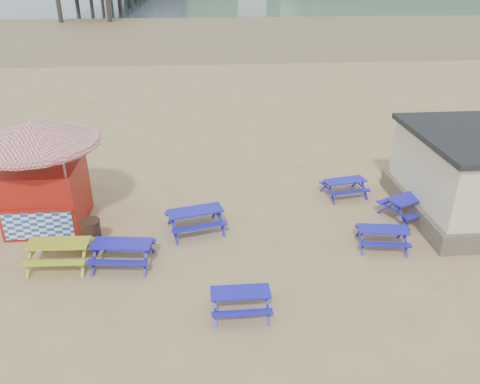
{
  "coord_description": "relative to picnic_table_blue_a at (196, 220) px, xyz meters",
  "views": [
    {
      "loc": [
        -0.64,
        -13.6,
        8.49
      ],
      "look_at": [
        0.65,
        1.5,
        1.0
      ],
      "focal_mm": 35.0,
      "sensor_mm": 36.0,
      "label": 1
    }
  ],
  "objects": [
    {
      "name": "ground",
      "position": [
        0.98,
        -0.64,
        -0.4
      ],
      "size": [
        400.0,
        400.0,
        0.0
      ],
      "primitive_type": "plane",
      "color": "tan",
      "rests_on": "ground"
    },
    {
      "name": "picnic_table_blue_f",
      "position": [
        6.12,
        -1.56,
        -0.06
      ],
      "size": [
        1.79,
        1.53,
        0.67
      ],
      "rotation": [
        0.0,
        0.0,
        -0.16
      ],
      "color": "#141BA3",
      "rests_on": "ground"
    },
    {
      "name": "picnic_table_blue_c",
      "position": [
        7.92,
        0.31,
        0.02
      ],
      "size": [
        2.47,
        2.27,
        0.84
      ],
      "rotation": [
        0.0,
        0.0,
        0.41
      ],
      "color": "#141BA3",
      "rests_on": "ground"
    },
    {
      "name": "picnic_table_blue_d",
      "position": [
        -2.25,
        -1.85,
        -0.01
      ],
      "size": [
        1.99,
        1.68,
        0.77
      ],
      "rotation": [
        0.0,
        0.0,
        -0.12
      ],
      "color": "#141BA3",
      "rests_on": "ground"
    },
    {
      "name": "ice_cream_kiosk",
      "position": [
        -5.2,
        0.97,
        2.02
      ],
      "size": [
        4.32,
        4.32,
        3.85
      ],
      "rotation": [
        0.0,
        0.0,
        -0.0
      ],
      "color": "maroon",
      "rests_on": "ground"
    },
    {
      "name": "picnic_table_blue_a",
      "position": [
        0.0,
        0.0,
        0.0
      ],
      "size": [
        2.2,
        1.93,
        0.79
      ],
      "rotation": [
        0.0,
        0.0,
        0.24
      ],
      "color": "#141BA3",
      "rests_on": "ground"
    },
    {
      "name": "picnic_table_blue_e",
      "position": [
        1.19,
        -4.38,
        -0.06
      ],
      "size": [
        1.59,
        1.28,
        0.67
      ],
      "rotation": [
        0.0,
        0.0,
        0.0
      ],
      "color": "#141BA3",
      "rests_on": "ground"
    },
    {
      "name": "picnic_table_blue_b",
      "position": [
        5.95,
        2.21,
        -0.05
      ],
      "size": [
        1.86,
        1.61,
        0.69
      ],
      "rotation": [
        0.0,
        0.0,
        0.19
      ],
      "color": "#141BA3",
      "rests_on": "ground"
    },
    {
      "name": "litter_bin",
      "position": [
        -3.4,
        -0.7,
        0.08
      ],
      "size": [
        0.64,
        0.64,
        0.94
      ],
      "color": "#322117",
      "rests_on": "ground"
    },
    {
      "name": "wet_sand",
      "position": [
        0.98,
        54.36,
        -0.39
      ],
      "size": [
        400.0,
        400.0,
        0.0
      ],
      "primitive_type": "plane",
      "color": "olive",
      "rests_on": "ground"
    },
    {
      "name": "picnic_table_yellow",
      "position": [
        -4.18,
        -1.7,
        -0.0
      ],
      "size": [
        1.95,
        1.61,
        0.79
      ],
      "rotation": [
        0.0,
        0.0,
        -0.05
      ],
      "color": "gold",
      "rests_on": "ground"
    },
    {
      "name": "headland_town",
      "position": [
        90.98,
        229.04,
        -10.31
      ],
      "size": [
        264.0,
        144.0,
        108.0
      ],
      "color": "#2D4C1E",
      "rests_on": "ground"
    }
  ]
}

